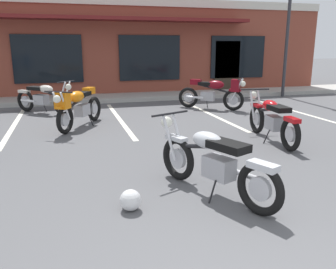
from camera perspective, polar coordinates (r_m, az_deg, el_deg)
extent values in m
plane|color=#515154|center=(5.73, -1.97, -5.32)|extent=(80.00, 80.00, 0.00)
cube|color=#A8A59E|center=(13.09, -10.29, 5.92)|extent=(22.00, 1.80, 0.14)
cube|color=brown|center=(16.58, -11.95, 13.64)|extent=(18.72, 5.98, 3.65)
cube|color=beige|center=(13.66, -11.26, 20.63)|extent=(18.72, 0.06, 0.30)
cube|color=black|center=(13.52, -18.91, 11.53)|extent=(2.40, 0.06, 1.70)
cube|color=black|center=(13.88, -2.95, 12.31)|extent=(2.40, 0.06, 1.70)
cube|color=black|center=(15.18, 11.27, 12.23)|extent=(2.40, 0.06, 1.70)
cube|color=#33281E|center=(14.99, 9.57, 10.75)|extent=(1.10, 0.06, 2.10)
cube|color=maroon|center=(13.19, -10.95, 18.05)|extent=(11.23, 0.90, 0.12)
cube|color=silver|center=(9.58, -23.68, 1.51)|extent=(0.12, 4.80, 0.01)
cube|color=silver|center=(9.58, -7.96, 2.58)|extent=(0.12, 4.80, 0.01)
cube|color=silver|center=(10.27, 6.70, 3.41)|extent=(0.12, 4.80, 0.01)
cube|color=silver|center=(11.53, 18.85, 3.94)|extent=(0.12, 4.80, 0.01)
torus|color=black|center=(4.22, 14.71, -8.53)|extent=(0.34, 0.63, 0.64)
cylinder|color=#B7B7BC|center=(4.22, 14.71, -8.53)|extent=(0.17, 0.29, 0.29)
torus|color=black|center=(5.13, 1.63, -3.92)|extent=(0.34, 0.63, 0.64)
cylinder|color=#B7B7BC|center=(5.13, 1.63, -3.92)|extent=(0.17, 0.29, 0.29)
cylinder|color=silver|center=(5.05, 0.14, -0.41)|extent=(0.17, 0.32, 0.66)
cylinder|color=silver|center=(5.17, 1.68, -0.08)|extent=(0.17, 0.32, 0.66)
cylinder|color=black|center=(5.10, 0.35, 3.42)|extent=(0.62, 0.29, 0.03)
sphere|color=silver|center=(5.19, -0.22, 2.03)|extent=(0.22, 0.22, 0.17)
cube|color=silver|center=(5.07, 1.36, -0.59)|extent=(0.27, 0.39, 0.06)
cube|color=#9E9EA3|center=(4.56, 8.27, -5.36)|extent=(0.38, 0.46, 0.28)
cylinder|color=silver|center=(4.45, 13.00, -6.61)|extent=(0.28, 0.53, 0.07)
cylinder|color=black|center=(4.62, 6.55, -1.92)|extent=(0.43, 0.89, 0.26)
ellipsoid|color=silver|center=(4.61, 6.40, -0.91)|extent=(0.43, 0.54, 0.22)
cube|color=black|center=(4.37, 9.76, -1.86)|extent=(0.46, 0.59, 0.10)
cube|color=silver|center=(4.11, 15.18, -4.99)|extent=(0.29, 0.39, 0.08)
cylinder|color=black|center=(4.49, 7.24, -9.22)|extent=(0.13, 0.08, 0.29)
torus|color=black|center=(11.32, -22.14, 5.09)|extent=(0.54, 0.51, 0.64)
cylinder|color=#B7B7BC|center=(11.32, -22.14, 5.09)|extent=(0.25, 0.24, 0.29)
torus|color=black|center=(10.29, -16.78, 4.72)|extent=(0.54, 0.51, 0.64)
cylinder|color=#B7B7BC|center=(10.29, -16.78, 4.72)|extent=(0.25, 0.24, 0.29)
cylinder|color=silver|center=(10.24, -16.15, 6.53)|extent=(0.27, 0.25, 0.66)
cylinder|color=silver|center=(10.11, -16.84, 6.39)|extent=(0.27, 0.25, 0.66)
cylinder|color=black|center=(10.09, -16.28, 8.24)|extent=(0.47, 0.51, 0.03)
sphere|color=silver|center=(10.05, -15.89, 7.45)|extent=(0.24, 0.24, 0.17)
cube|color=beige|center=(10.22, -16.73, 6.36)|extent=(0.36, 0.35, 0.06)
cube|color=#9E9EA3|center=(10.84, -19.92, 5.36)|extent=(0.46, 0.45, 0.28)
cylinder|color=silver|center=(11.02, -21.76, 5.12)|extent=(0.45, 0.42, 0.07)
cylinder|color=black|center=(10.66, -19.28, 6.58)|extent=(0.73, 0.68, 0.26)
ellipsoid|color=beige|center=(10.64, -19.24, 7.00)|extent=(0.53, 0.52, 0.22)
cube|color=black|center=(10.90, -20.57, 7.05)|extent=(0.57, 0.56, 0.10)
cube|color=beige|center=(11.29, -22.34, 6.50)|extent=(0.37, 0.36, 0.08)
cylinder|color=black|center=(11.05, -19.39, 4.19)|extent=(0.11, 0.12, 0.29)
torus|color=black|center=(9.35, -11.90, 4.11)|extent=(0.41, 0.60, 0.64)
cylinder|color=#B7B7BC|center=(9.35, -11.90, 4.11)|extent=(0.20, 0.28, 0.29)
torus|color=black|center=(8.11, -16.39, 2.31)|extent=(0.41, 0.60, 0.64)
cylinder|color=#B7B7BC|center=(8.11, -16.39, 2.31)|extent=(0.20, 0.28, 0.29)
cylinder|color=silver|center=(7.93, -16.36, 4.40)|extent=(0.20, 0.30, 0.66)
cylinder|color=silver|center=(8.02, -17.46, 4.43)|extent=(0.20, 0.30, 0.66)
cylinder|color=black|center=(7.86, -17.38, 6.61)|extent=(0.58, 0.37, 0.03)
sphere|color=silver|center=(7.81, -17.61, 5.51)|extent=(0.23, 0.23, 0.17)
cube|color=orange|center=(8.03, -16.68, 4.35)|extent=(0.30, 0.38, 0.06)
cube|color=#9E9EA3|center=(8.78, -13.77, 3.89)|extent=(0.41, 0.47, 0.28)
cylinder|color=silver|center=(9.17, -13.44, 4.09)|extent=(0.34, 0.51, 0.07)
cylinder|color=black|center=(8.57, -14.49, 5.23)|extent=(0.53, 0.84, 0.26)
ellipsoid|color=orange|center=(8.52, -14.67, 5.98)|extent=(0.52, 0.60, 0.26)
cube|color=orange|center=(8.00, -16.79, 5.32)|extent=(0.36, 0.35, 0.36)
cube|color=black|center=(8.81, -13.61, 6.44)|extent=(0.41, 0.47, 0.10)
cube|color=orange|center=(9.07, -12.73, 6.96)|extent=(0.34, 0.38, 0.16)
cylinder|color=black|center=(8.81, -12.42, 2.27)|extent=(0.13, 0.09, 0.29)
torus|color=black|center=(6.89, 19.26, 0.02)|extent=(0.16, 0.65, 0.64)
cylinder|color=#B7B7BC|center=(6.89, 19.26, 0.02)|extent=(0.09, 0.29, 0.29)
torus|color=black|center=(8.13, 14.24, 2.48)|extent=(0.16, 0.65, 0.64)
cylinder|color=#B7B7BC|center=(8.13, 14.24, 2.48)|extent=(0.09, 0.29, 0.29)
cylinder|color=silver|center=(8.12, 13.51, 4.81)|extent=(0.07, 0.33, 0.66)
cylinder|color=silver|center=(8.20, 14.66, 4.82)|extent=(0.07, 0.33, 0.66)
cylinder|color=black|center=(8.19, 13.99, 7.12)|extent=(0.66, 0.09, 0.03)
sphere|color=silver|center=(8.28, 13.70, 6.23)|extent=(0.18, 0.18, 0.17)
cube|color=#B70F14|center=(8.11, 14.25, 4.61)|extent=(0.17, 0.37, 0.06)
cube|color=#9E9EA3|center=(7.41, 16.87, 1.82)|extent=(0.28, 0.42, 0.28)
cylinder|color=silver|center=(7.17, 19.19, 0.91)|extent=(0.12, 0.55, 0.07)
cylinder|color=black|center=(7.54, 16.30, 3.92)|extent=(0.15, 0.94, 0.26)
ellipsoid|color=#B70F14|center=(7.55, 16.27, 4.55)|extent=(0.30, 0.50, 0.22)
cube|color=black|center=(7.23, 17.56, 4.05)|extent=(0.33, 0.54, 0.10)
cube|color=#B70F14|center=(6.81, 19.53, 2.27)|extent=(0.19, 0.37, 0.08)
cylinder|color=black|center=(7.33, 15.73, -0.33)|extent=(0.14, 0.04, 0.29)
torus|color=black|center=(11.19, 3.31, 6.03)|extent=(0.56, 0.48, 0.64)
cylinder|color=#B7B7BC|center=(11.19, 3.31, 6.03)|extent=(0.26, 0.23, 0.29)
torus|color=black|center=(10.82, 10.57, 5.52)|extent=(0.56, 0.48, 0.64)
cylinder|color=#B7B7BC|center=(10.82, 10.57, 5.52)|extent=(0.26, 0.23, 0.29)
cylinder|color=silver|center=(10.84, 11.27, 7.22)|extent=(0.28, 0.24, 0.66)
cylinder|color=silver|center=(10.67, 11.07, 7.11)|extent=(0.28, 0.24, 0.66)
cylinder|color=black|center=(10.71, 11.68, 8.84)|extent=(0.44, 0.54, 0.03)
sphere|color=silver|center=(10.70, 12.06, 8.06)|extent=(0.24, 0.24, 0.17)
cube|color=maroon|center=(10.77, 10.85, 7.08)|extent=(0.37, 0.33, 0.06)
cube|color=#9E9EA3|center=(10.99, 6.49, 6.23)|extent=(0.46, 0.44, 0.28)
cylinder|color=silver|center=(10.97, 4.41, 6.05)|extent=(0.47, 0.40, 0.07)
cylinder|color=black|center=(10.91, 7.54, 7.41)|extent=(0.77, 0.63, 0.26)
ellipsoid|color=maroon|center=(10.89, 7.77, 8.02)|extent=(0.59, 0.56, 0.26)
cube|color=maroon|center=(10.75, 10.94, 7.82)|extent=(0.36, 0.37, 0.36)
cube|color=black|center=(10.98, 6.04, 8.23)|extent=(0.46, 0.44, 0.10)
cube|color=maroon|center=(11.06, 4.53, 8.52)|extent=(0.37, 0.36, 0.16)
cylinder|color=black|center=(11.22, 6.36, 5.06)|extent=(0.10, 0.12, 0.29)
sphere|color=silver|center=(4.28, -6.11, -10.55)|extent=(0.26, 0.26, 0.26)
cube|color=black|center=(4.37, -6.35, -10.08)|extent=(0.18, 0.03, 0.09)
cylinder|color=#2D2D33|center=(14.29, 18.94, 16.66)|extent=(0.12, 0.12, 5.40)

